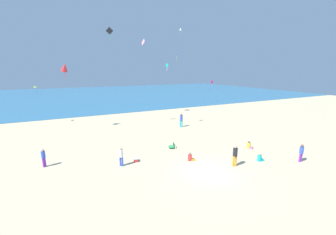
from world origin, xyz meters
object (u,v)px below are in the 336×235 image
person_5 (301,152)px  kite_teal (167,66)px  beach_chair_near_camera (172,146)px  kite_magenta (212,82)px  person_2 (43,157)px  person_4 (235,154)px  person_0 (249,146)px  person_1 (190,158)px  person_7 (181,119)px  kite_lime (36,87)px  kite_red (65,67)px  kite_blue (177,54)px  kite_black (110,31)px  cooler_box (136,160)px  person_3 (260,158)px  kite_white (180,29)px  person_6 (121,155)px  kite_pink (143,42)px

person_5 → kite_teal: size_ratio=1.60×
beach_chair_near_camera → kite_magenta: (12.91, 11.39, 4.90)m
beach_chair_near_camera → person_2: bearing=28.6°
person_4 → kite_magenta: 20.15m
person_0 → person_1: size_ratio=0.99×
person_7 → kite_lime: bearing=-88.2°
kite_red → person_4: bearing=-55.3°
person_4 → kite_blue: size_ratio=1.09×
kite_lime → kite_teal: kite_teal is taller
kite_magenta → kite_black: kite_black is taller
cooler_box → kite_red: size_ratio=0.27×
beach_chair_near_camera → kite_lime: kite_lime is taller
beach_chair_near_camera → person_3: 7.39m
person_7 → kite_black: 13.14m
cooler_box → person_7: size_ratio=0.29×
kite_lime → kite_white: size_ratio=0.71×
kite_teal → person_2: bearing=-155.1°
person_7 → person_0: bearing=43.2°
person_0 → person_4: 4.57m
kite_teal → person_1: bearing=-105.4°
person_4 → person_7: person_7 is taller
kite_teal → person_7: bearing=-21.0°
person_6 → kite_teal: (7.87, 8.43, 6.72)m
person_0 → kite_teal: bearing=173.0°
person_3 → person_4: (-2.48, 0.16, 0.70)m
kite_pink → kite_black: bearing=-138.2°
kite_black → kite_white: (14.95, 10.68, 3.03)m
cooler_box → person_1: person_1 is taller
cooler_box → person_2: 6.76m
beach_chair_near_camera → person_0: size_ratio=1.21×
cooler_box → person_0: person_0 is taller
person_3 → person_5: 3.17m
cooler_box → person_4: person_4 is taller
kite_red → kite_teal: 11.40m
cooler_box → person_0: 10.42m
beach_chair_near_camera → kite_pink: bearing=-66.8°
beach_chair_near_camera → kite_lime: size_ratio=0.67×
person_0 → kite_pink: kite_pink is taller
person_2 → kite_magenta: kite_magenta is taller
person_3 → person_5: bearing=-14.7°
kite_lime → kite_pink: bearing=-5.0°
person_2 → person_6: size_ratio=0.96×
person_0 → kite_lime: size_ratio=0.55×
person_0 → kite_magenta: size_ratio=0.45×
person_1 → kite_lime: (-11.70, 18.32, 4.71)m
person_3 → kite_black: (-8.27, 14.41, 11.00)m
beach_chair_near_camera → kite_blue: size_ratio=0.53×
cooler_box → kite_teal: (6.65, 8.11, 7.42)m
beach_chair_near_camera → kite_lime: 19.81m
person_1 → kite_pink: (2.39, 17.08, 10.70)m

